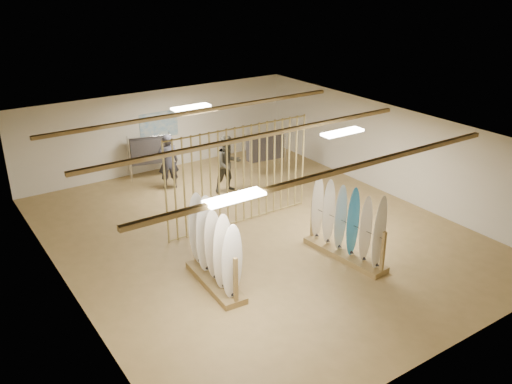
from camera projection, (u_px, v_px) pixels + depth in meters
floor at (256, 233)px, 14.67m from camera, size 12.00×12.00×0.00m
ceiling at (256, 133)px, 13.57m from camera, size 12.00×12.00×0.00m
wall_back at (159, 130)px, 18.70m from camera, size 12.00×0.00×12.00m
wall_front at (446, 292)px, 9.54m from camera, size 12.00×0.00×12.00m
wall_left at (62, 235)px, 11.55m from camera, size 0.00×12.00×12.00m
wall_right at (390, 151)px, 16.69m from camera, size 0.00×12.00×12.00m
ceiling_slats at (256, 136)px, 13.60m from camera, size 9.50×6.12×0.10m
light_panels at (256, 136)px, 13.59m from camera, size 1.20×0.35×0.06m
bamboo_partition at (240, 176)px, 14.73m from camera, size 4.45×0.05×2.78m
poster at (159, 125)px, 18.60m from camera, size 1.40×0.03×0.90m
rack_left at (214, 259)px, 12.04m from camera, size 0.67×2.11×1.98m
rack_right at (346, 234)px, 13.21m from camera, size 0.76×2.40×1.91m
clothing_rack_a at (150, 150)px, 18.03m from camera, size 1.37×0.65×1.50m
clothing_rack_b at (265, 147)px, 18.37m from camera, size 1.37×0.48×1.47m
shopper_a at (168, 158)px, 17.19m from camera, size 0.86×0.70×2.05m
shopper_b at (228, 160)px, 16.93m from camera, size 1.06×0.85×2.09m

